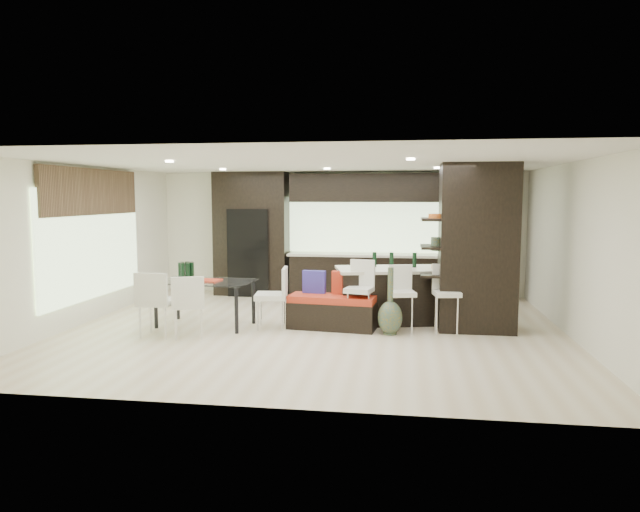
% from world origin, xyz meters
% --- Properties ---
extents(ground, '(8.00, 8.00, 0.00)m').
position_xyz_m(ground, '(0.00, 0.00, 0.00)').
color(ground, beige).
rests_on(ground, ground).
extents(back_wall, '(8.00, 0.02, 2.70)m').
position_xyz_m(back_wall, '(0.00, 3.50, 1.35)').
color(back_wall, white).
rests_on(back_wall, ground).
extents(left_wall, '(0.02, 7.00, 2.70)m').
position_xyz_m(left_wall, '(-4.00, 0.00, 1.35)').
color(left_wall, white).
rests_on(left_wall, ground).
extents(right_wall, '(0.02, 7.00, 2.70)m').
position_xyz_m(right_wall, '(4.00, 0.00, 1.35)').
color(right_wall, white).
rests_on(right_wall, ground).
extents(ceiling, '(8.00, 7.00, 0.02)m').
position_xyz_m(ceiling, '(0.00, 0.00, 2.70)').
color(ceiling, white).
rests_on(ceiling, ground).
extents(window_left, '(0.04, 3.20, 1.90)m').
position_xyz_m(window_left, '(-3.96, 0.20, 1.35)').
color(window_left, '#B2D199').
rests_on(window_left, left_wall).
extents(window_back, '(3.40, 0.04, 1.20)m').
position_xyz_m(window_back, '(0.60, 3.46, 1.55)').
color(window_back, '#B2D199').
rests_on(window_back, back_wall).
extents(stone_accent, '(0.08, 3.00, 0.80)m').
position_xyz_m(stone_accent, '(-3.93, 0.20, 2.25)').
color(stone_accent, brown).
rests_on(stone_accent, left_wall).
extents(ceiling_spots, '(4.00, 3.00, 0.02)m').
position_xyz_m(ceiling_spots, '(0.00, 0.25, 2.68)').
color(ceiling_spots, white).
rests_on(ceiling_spots, ceiling).
extents(back_cabinetry, '(6.80, 0.68, 2.70)m').
position_xyz_m(back_cabinetry, '(0.50, 3.17, 1.35)').
color(back_cabinetry, black).
rests_on(back_cabinetry, ground).
extents(refrigerator, '(0.90, 0.68, 1.90)m').
position_xyz_m(refrigerator, '(-1.90, 3.12, 0.95)').
color(refrigerator, black).
rests_on(refrigerator, ground).
extents(partition_column, '(1.20, 0.80, 2.70)m').
position_xyz_m(partition_column, '(2.60, 0.40, 1.35)').
color(partition_column, black).
rests_on(partition_column, ground).
extents(kitchen_island, '(2.42, 1.46, 0.94)m').
position_xyz_m(kitchen_island, '(1.41, 0.82, 0.47)').
color(kitchen_island, black).
rests_on(kitchen_island, ground).
extents(stool_left, '(0.49, 0.49, 0.92)m').
position_xyz_m(stool_left, '(0.72, 0.03, 0.46)').
color(stool_left, silver).
rests_on(stool_left, ground).
extents(stool_mid, '(0.46, 0.46, 0.86)m').
position_xyz_m(stool_mid, '(1.41, 0.05, 0.43)').
color(stool_mid, silver).
rests_on(stool_mid, ground).
extents(stool_right, '(0.45, 0.45, 0.89)m').
position_xyz_m(stool_right, '(2.11, 0.04, 0.44)').
color(stool_right, silver).
rests_on(stool_right, ground).
extents(bench, '(1.49, 0.71, 0.55)m').
position_xyz_m(bench, '(0.27, 0.12, 0.28)').
color(bench, black).
rests_on(bench, ground).
extents(floor_vase, '(0.50, 0.50, 1.07)m').
position_xyz_m(floor_vase, '(1.23, -0.14, 0.53)').
color(floor_vase, '#44523A').
rests_on(floor_vase, ground).
extents(dining_table, '(1.68, 1.07, 0.77)m').
position_xyz_m(dining_table, '(-1.86, 0.00, 0.38)').
color(dining_table, white).
rests_on(dining_table, ground).
extents(chair_near, '(0.63, 0.63, 0.90)m').
position_xyz_m(chair_near, '(-1.86, -0.77, 0.45)').
color(chair_near, silver).
rests_on(chair_near, ground).
extents(chair_far, '(0.53, 0.53, 0.95)m').
position_xyz_m(chair_far, '(-2.35, -0.78, 0.47)').
color(chair_far, silver).
rests_on(chair_far, ground).
extents(chair_end, '(0.56, 0.56, 0.93)m').
position_xyz_m(chair_end, '(-0.73, 0.00, 0.47)').
color(chair_end, silver).
rests_on(chair_end, ground).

